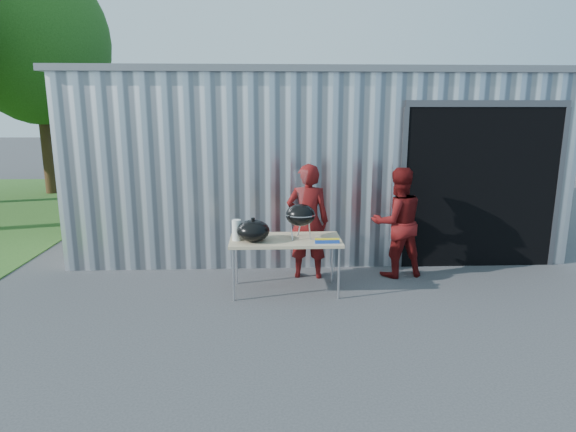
{
  "coord_description": "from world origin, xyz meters",
  "views": [
    {
      "loc": [
        -0.03,
        -5.58,
        2.46
      ],
      "look_at": [
        0.25,
        0.77,
        1.05
      ],
      "focal_mm": 30.0,
      "sensor_mm": 36.0,
      "label": 1
    }
  ],
  "objects_px": {
    "folding_table": "(285,242)",
    "person_bystander": "(397,222)",
    "person_cook": "(308,221)",
    "kettle_grill": "(300,208)"
  },
  "relations": [
    {
      "from": "person_cook",
      "to": "person_bystander",
      "type": "height_order",
      "value": "person_cook"
    },
    {
      "from": "person_cook",
      "to": "kettle_grill",
      "type": "bearing_deg",
      "value": 80.69
    },
    {
      "from": "kettle_grill",
      "to": "folding_table",
      "type": "bearing_deg",
      "value": 179.0
    },
    {
      "from": "folding_table",
      "to": "person_bystander",
      "type": "relative_size",
      "value": 0.91
    },
    {
      "from": "person_cook",
      "to": "person_bystander",
      "type": "relative_size",
      "value": 1.04
    },
    {
      "from": "kettle_grill",
      "to": "person_cook",
      "type": "xyz_separation_m",
      "value": [
        0.15,
        0.58,
        -0.32
      ]
    },
    {
      "from": "person_bystander",
      "to": "kettle_grill",
      "type": "bearing_deg",
      "value": 12.26
    },
    {
      "from": "folding_table",
      "to": "kettle_grill",
      "type": "distance_m",
      "value": 0.51
    },
    {
      "from": "person_cook",
      "to": "person_bystander",
      "type": "distance_m",
      "value": 1.34
    },
    {
      "from": "person_cook",
      "to": "person_bystander",
      "type": "xyz_separation_m",
      "value": [
        1.34,
        0.02,
        -0.03
      ]
    }
  ]
}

